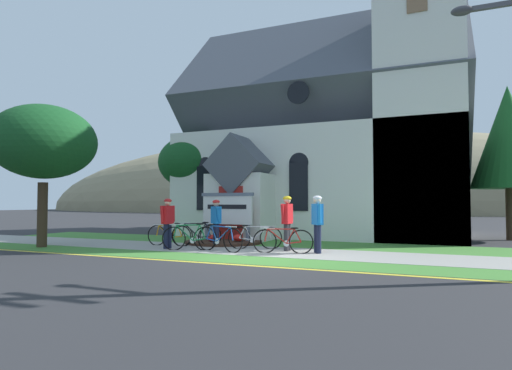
# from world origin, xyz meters

# --- Properties ---
(ground) EXTENTS (140.00, 140.00, 0.00)m
(ground) POSITION_xyz_m (0.00, 4.00, 0.00)
(ground) COLOR #2B2B2D
(sidewalk_slab) EXTENTS (32.00, 2.49, 0.01)m
(sidewalk_slab) POSITION_xyz_m (-0.66, 1.62, 0.01)
(sidewalk_slab) COLOR #99968E
(sidewalk_slab) RESTS_ON ground
(grass_verge) EXTENTS (32.00, 1.47, 0.01)m
(grass_verge) POSITION_xyz_m (-0.66, -0.36, 0.00)
(grass_verge) COLOR #427F33
(grass_verge) RESTS_ON ground
(church_lawn) EXTENTS (24.00, 2.77, 0.01)m
(church_lawn) POSITION_xyz_m (-0.66, 4.25, 0.00)
(church_lawn) COLOR #427F33
(church_lawn) RESTS_ON ground
(curb_paint_stripe) EXTENTS (28.00, 0.16, 0.01)m
(curb_paint_stripe) POSITION_xyz_m (-0.66, -1.25, 0.00)
(curb_paint_stripe) COLOR yellow
(curb_paint_stripe) RESTS_ON ground
(church_building) EXTENTS (12.61, 9.91, 12.80)m
(church_building) POSITION_xyz_m (-0.12, 9.31, 4.54)
(church_building) COLOR silver
(church_building) RESTS_ON ground
(church_sign) EXTENTS (2.18, 0.23, 1.84)m
(church_sign) POSITION_xyz_m (-2.81, 3.65, 1.21)
(church_sign) COLOR slate
(church_sign) RESTS_ON ground
(flower_bed) EXTENTS (2.78, 2.78, 0.34)m
(flower_bed) POSITION_xyz_m (-2.81, 3.38, 0.07)
(flower_bed) COLOR #382319
(flower_bed) RESTS_ON ground
(bicycle_black) EXTENTS (1.74, 0.45, 0.78)m
(bicycle_black) POSITION_xyz_m (0.20, 1.37, 0.37)
(bicycle_black) COLOR black
(bicycle_black) RESTS_ON ground
(bicycle_silver) EXTENTS (1.67, 0.54, 0.85)m
(bicycle_silver) POSITION_xyz_m (-3.15, 2.05, 0.39)
(bicycle_silver) COLOR black
(bicycle_silver) RESTS_ON ground
(bicycle_yellow) EXTENTS (1.70, 0.15, 0.81)m
(bicycle_yellow) POSITION_xyz_m (-4.11, 1.86, 0.37)
(bicycle_yellow) COLOR black
(bicycle_yellow) RESTS_ON ground
(bicycle_green) EXTENTS (1.77, 0.46, 0.84)m
(bicycle_green) POSITION_xyz_m (-1.75, 1.06, 0.39)
(bicycle_green) COLOR black
(bicycle_green) RESTS_ON ground
(bicycle_red) EXTENTS (1.63, 0.66, 0.79)m
(bicycle_red) POSITION_xyz_m (-1.03, 2.13, 0.37)
(bicycle_red) COLOR black
(bicycle_red) RESTS_ON ground
(bicycle_blue) EXTENTS (1.65, 0.62, 0.86)m
(bicycle_blue) POSITION_xyz_m (-2.74, 0.97, 0.39)
(bicycle_blue) COLOR black
(bicycle_blue) RESTS_ON ground
(cyclist_in_red_jersey) EXTENTS (0.44, 0.64, 1.69)m
(cyclist_in_red_jersey) POSITION_xyz_m (1.14, 1.73, 0.99)
(cyclist_in_red_jersey) COLOR #191E38
(cyclist_in_red_jersey) RESTS_ON ground
(cyclist_in_orange_jersey) EXTENTS (0.47, 0.60, 1.58)m
(cyclist_in_orange_jersey) POSITION_xyz_m (-2.48, 2.19, 0.91)
(cyclist_in_orange_jersey) COLOR #191E38
(cyclist_in_orange_jersey) RESTS_ON ground
(cyclist_in_white_jersey) EXTENTS (0.27, 0.74, 1.69)m
(cyclist_in_white_jersey) POSITION_xyz_m (0.13, 1.95, 0.99)
(cyclist_in_white_jersey) COLOR #2D2D33
(cyclist_in_white_jersey) RESTS_ON ground
(cyclist_in_green_jersey) EXTENTS (0.27, 0.68, 1.61)m
(cyclist_in_green_jersey) POSITION_xyz_m (-3.62, 1.06, 0.94)
(cyclist_in_green_jersey) COLOR #191E38
(cyclist_in_green_jersey) RESTS_ON ground
(roadside_conifer) EXTENTS (2.85, 2.85, 6.13)m
(roadside_conifer) POSITION_xyz_m (6.96, 8.94, 4.07)
(roadside_conifer) COLOR #3D2D1E
(roadside_conifer) RESTS_ON ground
(yard_deciduous_tree) EXTENTS (3.71, 3.71, 4.73)m
(yard_deciduous_tree) POSITION_xyz_m (-6.18, 7.13, 3.38)
(yard_deciduous_tree) COLOR #4C3823
(yard_deciduous_tree) RESTS_ON ground
(verge_sapling) EXTENTS (3.43, 3.43, 4.76)m
(verge_sapling) POSITION_xyz_m (-7.77, -0.17, 3.50)
(verge_sapling) COLOR #3D2D1E
(verge_sapling) RESTS_ON ground
(distant_hill) EXTENTS (104.91, 38.53, 24.45)m
(distant_hill) POSITION_xyz_m (-14.06, 56.33, 0.00)
(distant_hill) COLOR #847A5B
(distant_hill) RESTS_ON ground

